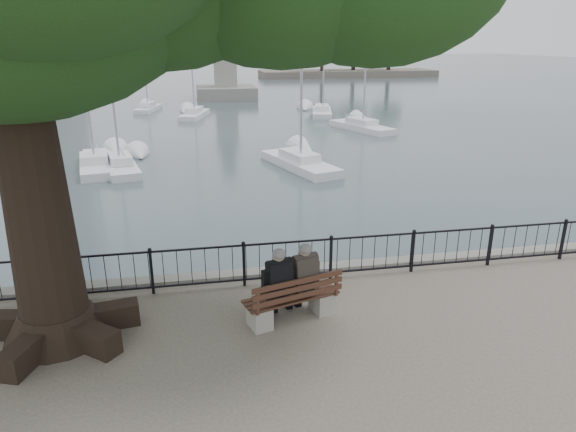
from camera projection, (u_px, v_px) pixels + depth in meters
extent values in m
cube|color=slate|center=(284.00, 291.00, 12.39)|extent=(200.00, 0.40, 1.20)
plane|color=#323F46|center=(198.00, 70.00, 105.39)|extent=(260.00, 260.00, 0.00)
cube|color=black|center=(288.00, 242.00, 11.44)|extent=(22.00, 0.04, 0.04)
cube|color=black|center=(288.00, 276.00, 11.72)|extent=(22.00, 0.04, 0.04)
cube|color=gray|center=(260.00, 317.00, 9.86)|extent=(0.49, 0.56, 0.44)
cube|color=gray|center=(322.00, 301.00, 10.44)|extent=(0.49, 0.56, 0.44)
cube|color=#341C12|center=(292.00, 297.00, 10.06)|extent=(1.99, 1.04, 0.04)
cube|color=#341C12|center=(299.00, 289.00, 9.72)|extent=(1.85, 0.57, 0.43)
cube|color=black|center=(277.00, 295.00, 9.90)|extent=(0.46, 0.41, 0.26)
cube|color=black|center=(280.00, 278.00, 9.67)|extent=(0.52, 0.37, 0.64)
sphere|color=tan|center=(278.00, 255.00, 9.56)|extent=(0.24, 0.24, 0.24)
ellipsoid|color=slate|center=(279.00, 254.00, 9.52)|extent=(0.26, 0.26, 0.22)
cube|color=black|center=(271.00, 304.00, 10.28)|extent=(0.46, 0.54, 0.48)
cube|color=black|center=(302.00, 289.00, 10.13)|extent=(0.46, 0.41, 0.26)
cube|color=black|center=(306.00, 272.00, 9.90)|extent=(0.52, 0.37, 0.64)
sphere|color=tan|center=(305.00, 250.00, 9.79)|extent=(0.24, 0.24, 0.24)
ellipsoid|color=slate|center=(305.00, 249.00, 9.76)|extent=(0.26, 0.26, 0.22)
cube|color=black|center=(295.00, 298.00, 10.52)|extent=(0.46, 0.54, 0.48)
cone|color=black|center=(57.00, 322.00, 9.56)|extent=(1.92, 1.92, 0.57)
cone|color=black|center=(30.00, 159.00, 8.54)|extent=(1.24, 1.24, 6.78)
cube|color=slate|center=(58.00, 86.00, 63.99)|extent=(9.78, 9.78, 1.40)
cube|color=slate|center=(226.00, 93.00, 56.34)|extent=(6.30, 6.30, 1.40)
cube|color=gray|center=(225.00, 68.00, 55.49)|extent=(2.31, 2.73, 4.20)
cube|color=slate|center=(224.00, 46.00, 54.75)|extent=(2.73, 3.14, 0.30)
cube|color=gray|center=(224.00, 38.00, 54.75)|extent=(1.37, 2.31, 1.47)
cube|color=gray|center=(224.00, 30.00, 53.53)|extent=(1.58, 1.05, 1.68)
sphere|color=gray|center=(224.00, 18.00, 52.76)|extent=(1.79, 1.79, 1.79)
cube|color=silver|center=(97.00, 167.00, 26.06)|extent=(2.52, 5.71, 0.61)
cube|color=silver|center=(95.00, 157.00, 25.89)|extent=(1.52, 2.42, 0.46)
cylinder|color=#A7A6B5|center=(82.00, 58.00, 24.03)|extent=(0.12, 0.12, 10.03)
cube|color=silver|center=(121.00, 168.00, 25.78)|extent=(2.47, 5.19, 0.56)
cube|color=silver|center=(120.00, 159.00, 25.61)|extent=(1.45, 2.21, 0.42)
cylinder|color=#A7A6B5|center=(108.00, 53.00, 23.71)|extent=(0.11, 0.11, 10.45)
cube|color=silver|center=(299.00, 166.00, 26.29)|extent=(3.30, 6.09, 0.65)
cube|color=silver|center=(299.00, 156.00, 26.13)|extent=(1.85, 2.64, 0.49)
cylinder|color=#A7A6B5|center=(302.00, 57.00, 24.24)|extent=(0.13, 0.13, 10.08)
cube|color=silver|center=(361.00, 129.00, 37.03)|extent=(3.57, 6.01, 0.65)
cube|color=silver|center=(362.00, 122.00, 36.87)|extent=(1.95, 2.64, 0.48)
cylinder|color=#A7A6B5|center=(366.00, 53.00, 35.01)|extent=(0.13, 0.13, 9.87)
cube|color=silver|center=(19.00, 134.00, 34.93)|extent=(2.37, 6.24, 0.68)
cube|color=silver|center=(17.00, 127.00, 34.77)|extent=(1.51, 2.60, 0.51)
cube|color=silver|center=(195.00, 116.00, 43.10)|extent=(2.76, 5.50, 0.59)
cube|color=silver|center=(194.00, 110.00, 42.94)|extent=(1.59, 2.36, 0.44)
cylinder|color=#A7A6B5|center=(191.00, 50.00, 41.10)|extent=(0.12, 0.12, 9.90)
cube|color=silver|center=(322.00, 113.00, 44.49)|extent=(2.85, 5.90, 0.63)
cube|color=silver|center=(322.00, 108.00, 44.33)|extent=(1.66, 2.52, 0.47)
cylinder|color=#A7A6B5|center=(324.00, 44.00, 42.33)|extent=(0.13, 0.13, 10.78)
cube|color=silver|center=(148.00, 110.00, 46.86)|extent=(2.32, 4.95, 0.53)
cube|color=silver|center=(148.00, 104.00, 46.69)|extent=(1.37, 2.11, 0.40)
cylinder|color=#A7A6B5|center=(143.00, 49.00, 44.88)|extent=(0.11, 0.11, 9.96)
cube|color=#544D43|center=(347.00, 74.00, 88.24)|extent=(30.00, 8.00, 1.20)
cylinder|color=black|center=(322.00, 59.00, 84.69)|extent=(0.70, 0.70, 4.00)
ellipsoid|color=#163915|center=(323.00, 33.00, 83.38)|extent=(5.20, 5.20, 4.16)
cylinder|color=black|center=(354.00, 58.00, 87.60)|extent=(0.70, 0.70, 4.00)
ellipsoid|color=#163915|center=(355.00, 34.00, 86.28)|extent=(5.20, 5.20, 4.16)
cylinder|color=black|center=(389.00, 58.00, 87.72)|extent=(0.70, 0.70, 4.00)
ellipsoid|color=#163915|center=(390.00, 34.00, 86.40)|extent=(5.20, 5.20, 4.16)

